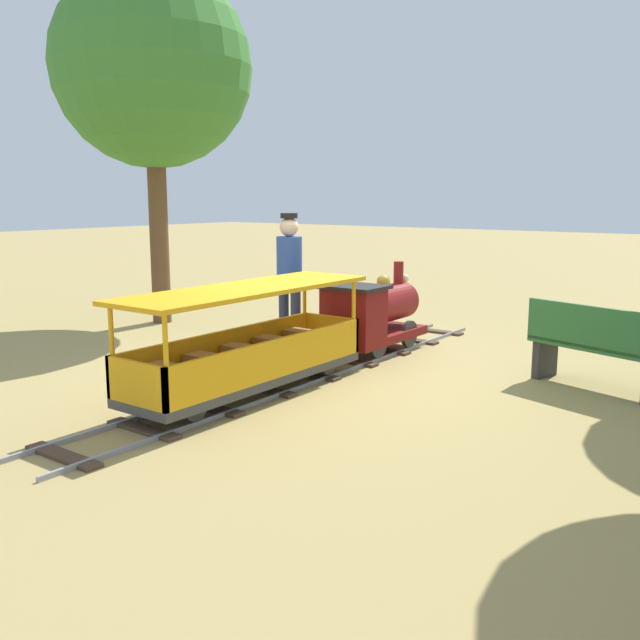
{
  "coord_description": "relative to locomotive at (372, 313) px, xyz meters",
  "views": [
    {
      "loc": [
        4.23,
        -5.92,
        1.82
      ],
      "look_at": [
        0.0,
        -0.2,
        0.55
      ],
      "focal_mm": 39.27,
      "sensor_mm": 36.0,
      "label": 1
    }
  ],
  "objects": [
    {
      "name": "conductor_person",
      "position": [
        -0.9,
        -0.39,
        0.47
      ],
      "size": [
        0.3,
        0.3,
        1.62
      ],
      "color": "#282D47",
      "rests_on": "ground_plane"
    },
    {
      "name": "locomotive",
      "position": [
        0.0,
        0.0,
        0.0
      ],
      "size": [
        0.69,
        1.45,
        1.0
      ],
      "color": "maroon",
      "rests_on": "ground_plane"
    },
    {
      "name": "ground_plane",
      "position": [
        0.0,
        -0.81,
        -0.48
      ],
      "size": [
        60.0,
        60.0,
        0.0
      ],
      "primitive_type": "plane",
      "color": "#A38C51"
    },
    {
      "name": "track",
      "position": [
        0.0,
        -1.21,
        -0.47
      ],
      "size": [
        0.73,
        6.4,
        0.04
      ],
      "color": "gray",
      "rests_on": "ground_plane"
    },
    {
      "name": "park_bench",
      "position": [
        2.49,
        -0.03,
        -0.07
      ],
      "size": [
        1.36,
        0.75,
        0.82
      ],
      "color": "#2D6B33",
      "rests_on": "ground_plane"
    },
    {
      "name": "passenger_car",
      "position": [
        0.0,
        -2.11,
        -0.06
      ],
      "size": [
        0.79,
        2.7,
        0.97
      ],
      "color": "#3F3F3F",
      "rests_on": "ground_plane"
    },
    {
      "name": "oak_tree_near",
      "position": [
        -3.59,
        -0.02,
        3.06
      ],
      "size": [
        2.74,
        2.74,
        4.93
      ],
      "color": "brown",
      "rests_on": "ground_plane"
    }
  ]
}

